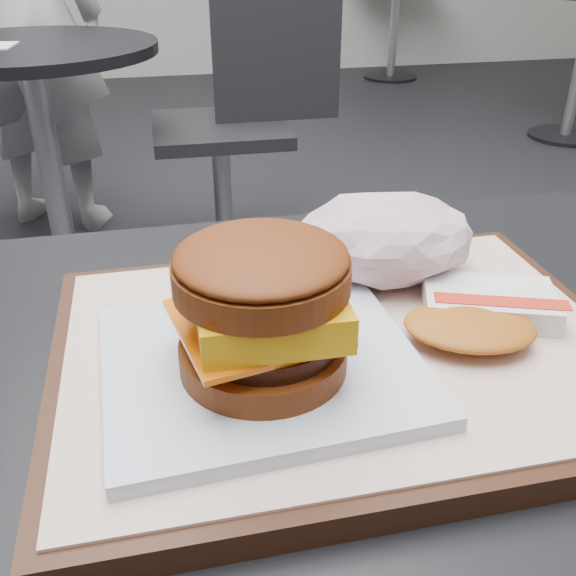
# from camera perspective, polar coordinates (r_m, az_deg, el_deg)

# --- Properties ---
(serving_tray) EXTENTS (0.38, 0.28, 0.02)m
(serving_tray) POSITION_cam_1_polar(r_m,az_deg,el_deg) (0.44, 4.82, -5.72)
(serving_tray) COLOR black
(serving_tray) RESTS_ON customer_table
(breakfast_sandwich) EXTENTS (0.20, 0.18, 0.09)m
(breakfast_sandwich) POSITION_cam_1_polar(r_m,az_deg,el_deg) (0.37, -2.27, -3.03)
(breakfast_sandwich) COLOR white
(breakfast_sandwich) RESTS_ON serving_tray
(hash_brown) EXTENTS (0.13, 0.11, 0.02)m
(hash_brown) POSITION_cam_1_polar(r_m,az_deg,el_deg) (0.46, 16.75, -2.12)
(hash_brown) COLOR silver
(hash_brown) RESTS_ON serving_tray
(crumpled_wrapper) EXTENTS (0.14, 0.11, 0.06)m
(crumpled_wrapper) POSITION_cam_1_polar(r_m,az_deg,el_deg) (0.50, 8.72, 4.43)
(crumpled_wrapper) COLOR silver
(crumpled_wrapper) RESTS_ON serving_tray
(neighbor_table) EXTENTS (0.70, 0.70, 0.75)m
(neighbor_table) POSITION_cam_1_polar(r_m,az_deg,el_deg) (2.03, -21.10, 14.02)
(neighbor_table) COLOR black
(neighbor_table) RESTS_ON ground
(neighbor_chair) EXTENTS (0.60, 0.43, 0.88)m
(neighbor_chair) POSITION_cam_1_polar(r_m,az_deg,el_deg) (2.12, -4.31, 15.31)
(neighbor_chair) COLOR #98989D
(neighbor_chair) RESTS_ON ground
(patron) EXTENTS (0.67, 0.57, 1.56)m
(patron) POSITION_cam_1_polar(r_m,az_deg,el_deg) (2.56, -22.62, 21.99)
(patron) COLOR silver
(patron) RESTS_ON ground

